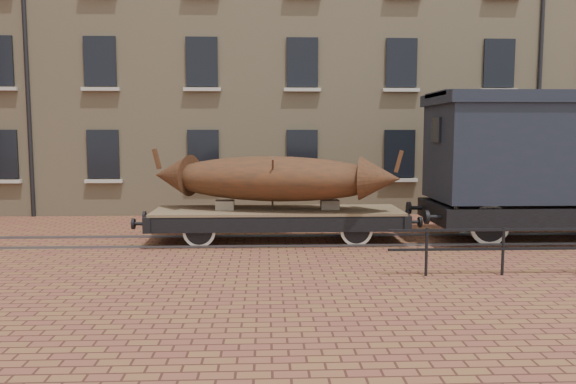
{
  "coord_description": "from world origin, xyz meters",
  "views": [
    {
      "loc": [
        -0.29,
        -15.0,
        2.93
      ],
      "look_at": [
        0.32,
        0.5,
        1.3
      ],
      "focal_mm": 35.0,
      "sensor_mm": 36.0,
      "label": 1
    }
  ],
  "objects": [
    {
      "name": "iron_boat",
      "position": [
        -0.12,
        0.0,
        1.72
      ],
      "size": [
        6.82,
        3.28,
        1.63
      ],
      "color": "#572C16",
      "rests_on": "flatcar_wagon"
    },
    {
      "name": "ground",
      "position": [
        0.0,
        0.0,
        0.0
      ],
      "size": [
        90.0,
        90.0,
        0.0
      ],
      "primitive_type": "plane",
      "color": "brown"
    },
    {
      "name": "rail_track",
      "position": [
        0.0,
        0.0,
        0.03
      ],
      "size": [
        30.0,
        1.52,
        0.06
      ],
      "color": "#59595E",
      "rests_on": "ground"
    },
    {
      "name": "warehouse_cream",
      "position": [
        3.0,
        9.99,
        7.0
      ],
      "size": [
        40.0,
        10.19,
        14.0
      ],
      "color": "tan",
      "rests_on": "ground"
    },
    {
      "name": "flatcar_wagon",
      "position": [
        0.02,
        0.0,
        0.71
      ],
      "size": [
        7.49,
        2.03,
        1.13
      ],
      "color": "brown",
      "rests_on": "ground"
    },
    {
      "name": "goods_van",
      "position": [
        7.68,
        0.0,
        2.53
      ],
      "size": [
        7.8,
        2.84,
        4.03
      ],
      "color": "black",
      "rests_on": "ground"
    }
  ]
}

